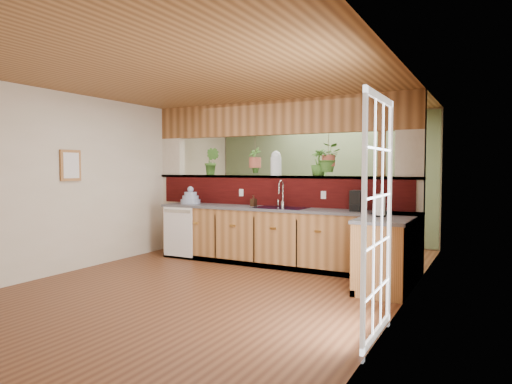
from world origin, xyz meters
The scene contains 28 objects.
ground centered at (0.00, 0.00, 0.00)m, with size 4.60×7.00×0.01m, color #59301B.
ceiling centered at (0.00, 0.00, 2.60)m, with size 4.60×7.00×0.01m, color brown.
wall_back centered at (0.00, 3.50, 1.30)m, with size 4.60×0.02×2.60m, color beige.
wall_left centered at (-2.30, 0.00, 1.30)m, with size 0.02×7.00×2.60m, color beige.
wall_right centered at (2.30, 0.00, 1.30)m, with size 0.02×7.00×2.60m, color beige.
pass_through_partition centered at (0.03, 1.35, 1.19)m, with size 4.60×0.21×2.60m.
pass_through_ledge centered at (0.00, 1.35, 1.37)m, with size 4.60×0.21×0.04m, color brown.
header_beam centered at (0.00, 1.35, 2.33)m, with size 4.60×0.15×0.55m, color brown.
sage_backwall centered at (0.00, 3.48, 1.30)m, with size 4.55×0.02×2.55m, color #5F714D.
countertop centered at (0.84, 0.87, 0.45)m, with size 4.14×1.52×0.90m.
dishwasher centered at (-1.48, 0.66, 0.46)m, with size 0.58×0.03×0.82m.
navy_sink centered at (0.25, 0.98, 0.82)m, with size 0.82×0.50×0.18m.
french_door centered at (2.27, -1.30, 1.05)m, with size 0.06×1.02×2.16m, color white.
framed_print centered at (-2.27, -0.80, 1.55)m, with size 0.04×0.35×0.45m.
faucet centered at (0.20, 1.13, 1.13)m, with size 0.18×0.19×0.42m.
dish_stack centered at (-1.46, 1.00, 0.99)m, with size 0.34×0.34×0.30m.
soap_dispenser centered at (-0.25, 1.03, 0.99)m, with size 0.08×0.08×0.18m, color #352013.
coffee_maker centered at (1.43, 1.01, 1.04)m, with size 0.16×0.27×0.30m.
paper_towel centered at (1.90, 0.41, 1.04)m, with size 0.14×0.14×0.30m.
glass_jar centered at (0.00, 1.35, 1.59)m, with size 0.18×0.18×0.40m.
ledge_plant_left centered at (-1.25, 1.35, 1.63)m, with size 0.26×0.21×0.47m, color #386623.
ledge_plant_right centered at (0.73, 1.35, 1.60)m, with size 0.23×0.23×0.42m, color #386623.
hanging_plant_a centered at (-0.39, 1.35, 1.78)m, with size 0.26×0.21×0.56m.
hanging_plant_b centered at (0.89, 1.35, 1.86)m, with size 0.42×0.37×0.56m.
shelving_console centered at (-0.39, 3.25, 0.50)m, with size 1.36×0.36×0.91m, color black.
shelf_plant_a centered at (-0.88, 3.25, 1.16)m, with size 0.22×0.15×0.42m, color #386623.
shelf_plant_b centered at (0.06, 3.25, 1.21)m, with size 0.29×0.29×0.52m, color #386623.
floor_plant centered at (1.11, 2.35, 0.38)m, with size 0.69×0.60×0.77m, color #386623.
Camera 1 is at (3.21, -5.37, 1.51)m, focal length 32.00 mm.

